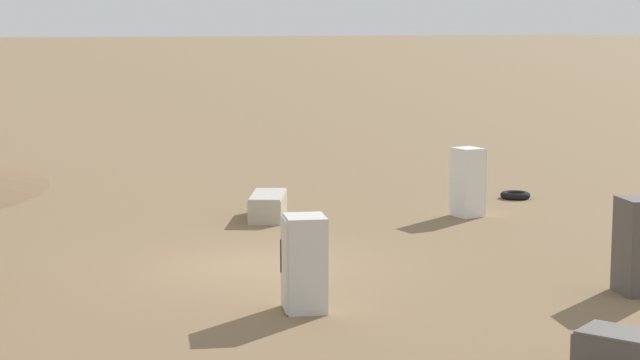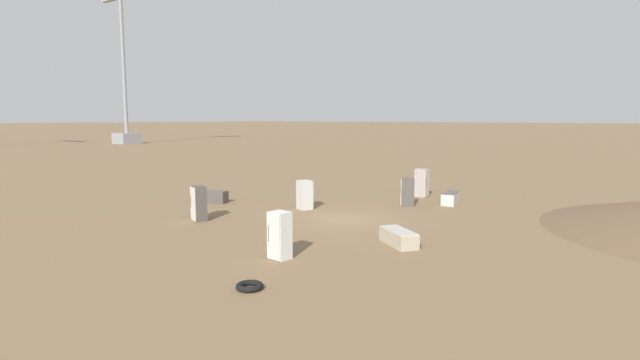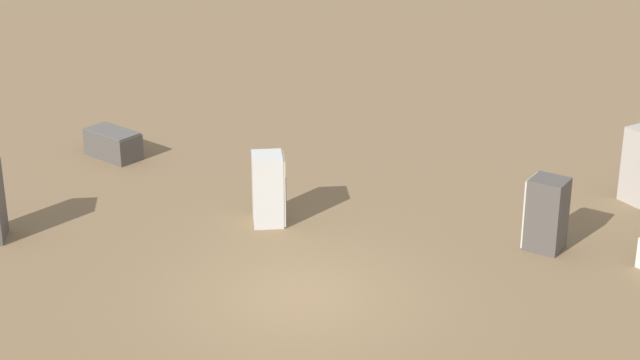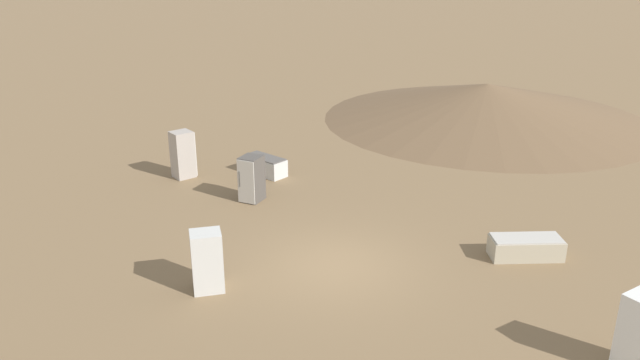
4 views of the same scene
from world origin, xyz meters
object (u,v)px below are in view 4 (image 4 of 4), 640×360
discarded_fridge_1 (639,333)px  discarded_fridge_5 (526,247)px  discarded_fridge_4 (265,166)px  discarded_fridge_6 (207,261)px  discarded_fridge_7 (252,179)px  discarded_fridge_3 (183,154)px

discarded_fridge_1 → discarded_fridge_5: bearing=-115.0°
discarded_fridge_4 → discarded_fridge_6: bearing=-143.6°
discarded_fridge_7 → discarded_fridge_4: bearing=-70.3°
discarded_fridge_4 → discarded_fridge_3: bearing=136.9°
discarded_fridge_3 → discarded_fridge_6: (3.06, 7.87, -0.09)m
discarded_fridge_1 → discarded_fridge_3: 16.02m
discarded_fridge_6 → discarded_fridge_5: bearing=-2.3°
discarded_fridge_3 → discarded_fridge_6: discarded_fridge_3 is taller
discarded_fridge_4 → discarded_fridge_6: (5.63, 6.31, 0.44)m
discarded_fridge_1 → discarded_fridge_5: (-2.36, -4.28, -0.54)m
discarded_fridge_5 → discarded_fridge_7: (3.89, -8.07, 0.47)m
discarded_fridge_7 → discarded_fridge_6: bearing=110.0°
discarded_fridge_4 → discarded_fridge_6: size_ratio=1.14×
discarded_fridge_6 → discarded_fridge_4: bearing=71.3°
discarded_fridge_3 → discarded_fridge_5: (-4.72, 11.56, -0.58)m
discarded_fridge_4 → discarded_fridge_7: discarded_fridge_7 is taller
discarded_fridge_3 → discarded_fridge_4: discarded_fridge_3 is taller
discarded_fridge_5 → discarded_fridge_4: bearing=46.7°
discarded_fridge_3 → discarded_fridge_4: (-2.56, 1.56, -0.53)m
discarded_fridge_3 → discarded_fridge_6: 8.44m
discarded_fridge_6 → discarded_fridge_7: 5.86m
discarded_fridge_5 → discarded_fridge_6: (7.78, -3.69, 0.49)m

